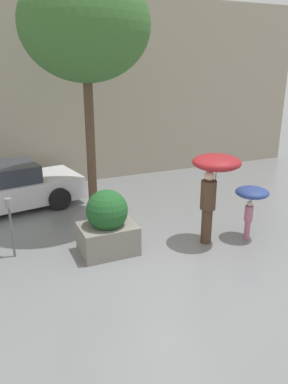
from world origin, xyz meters
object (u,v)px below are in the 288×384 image
parked_car_near (1,190)px  street_tree (85,26)px  planter_box (107,225)px  person_adult (214,174)px  person_child (252,196)px  parking_meter (10,215)px

parked_car_near → street_tree: bearing=-137.7°
planter_box → street_tree: (0.24, 1.89, 4.03)m
person_adult → street_tree: bearing=138.0°
person_child → street_tree: (-2.99, 2.54, 3.64)m
parking_meter → parked_car_near: bearing=90.3°
person_child → parking_meter: size_ratio=0.95×
person_child → planter_box: bearing=139.0°
planter_box → person_adult: 2.55m
parked_car_near → parking_meter: 2.97m
planter_box → person_adult: (2.30, -0.47, 0.98)m
parking_meter → person_child: bearing=-13.8°
street_tree → parking_meter: 4.49m
planter_box → person_child: planter_box is taller
street_tree → person_adult: bearing=-48.8°
planter_box → person_child: (3.23, -0.64, 0.39)m
person_child → parking_meter: 5.26m
parked_car_near → parking_meter: size_ratio=3.46×
person_child → street_tree: size_ratio=0.21×
person_adult → person_child: 1.11m
parked_car_near → parking_meter: bearing=170.5°
parking_meter → street_tree: bearing=31.2°
street_tree → parking_meter: (-2.12, -1.28, -3.74)m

